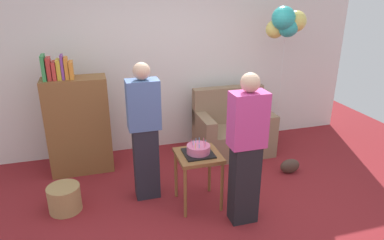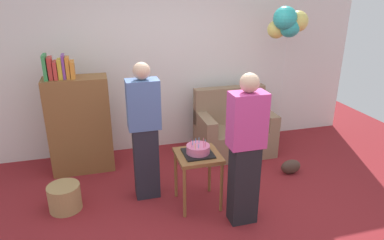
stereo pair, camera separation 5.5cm
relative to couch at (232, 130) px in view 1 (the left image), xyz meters
name	(u,v)px [view 1 (the left image)]	position (x,y,z in m)	size (l,w,h in m)	color
ground_plane	(212,218)	(-0.85, -1.51, -0.34)	(8.00, 8.00, 0.00)	maroon
wall_back	(168,60)	(-0.85, 0.54, 1.01)	(6.00, 0.10, 2.70)	silver
couch	(232,130)	(0.00, 0.00, 0.00)	(1.10, 0.70, 0.96)	#8C7054
bookshelf	(78,124)	(-2.19, 0.01, 0.34)	(0.80, 0.36, 1.61)	brown
side_table	(198,162)	(-0.91, -1.19, 0.20)	(0.48, 0.48, 0.64)	brown
birthday_cake	(198,150)	(-0.91, -1.19, 0.35)	(0.32, 0.32, 0.17)	black
person_blowing_candles	(145,132)	(-1.45, -0.86, 0.49)	(0.36, 0.22, 1.63)	#23232D
person_holding_cake	(246,150)	(-0.54, -1.61, 0.49)	(0.36, 0.22, 1.63)	black
wicker_basket	(65,198)	(-2.39, -0.90, -0.19)	(0.36, 0.36, 0.30)	#A88451
handbag	(290,166)	(0.50, -0.86, -0.24)	(0.28, 0.14, 0.20)	#473328
balloon_bunch	(286,23)	(0.65, -0.17, 1.57)	(0.51, 0.43, 2.14)	silver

